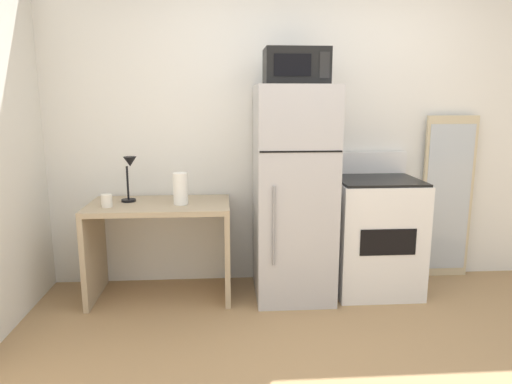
{
  "coord_description": "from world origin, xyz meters",
  "views": [
    {
      "loc": [
        -0.71,
        -2.17,
        1.53
      ],
      "look_at": [
        -0.48,
        1.1,
        0.87
      ],
      "focal_mm": 32.43,
      "sensor_mm": 36.0,
      "label": 1
    }
  ],
  "objects_px": {
    "coffee_mug": "(107,201)",
    "desk_lamp": "(129,171)",
    "refrigerator": "(293,193)",
    "desk": "(160,232)",
    "microwave": "(296,67)",
    "paper_towel_roll": "(181,189)",
    "oven_range": "(375,234)",
    "leaning_mirror": "(447,198)"
  },
  "relations": [
    {
      "from": "desk",
      "to": "oven_range",
      "type": "bearing_deg",
      "value": 0.04
    },
    {
      "from": "refrigerator",
      "to": "desk_lamp",
      "type": "bearing_deg",
      "value": 176.08
    },
    {
      "from": "oven_range",
      "to": "leaning_mirror",
      "type": "bearing_deg",
      "value": 19.87
    },
    {
      "from": "refrigerator",
      "to": "microwave",
      "type": "xyz_separation_m",
      "value": [
        0.0,
        -0.02,
        0.95
      ]
    },
    {
      "from": "desk",
      "to": "microwave",
      "type": "xyz_separation_m",
      "value": [
        1.03,
        -0.05,
        1.25
      ]
    },
    {
      "from": "microwave",
      "to": "oven_range",
      "type": "height_order",
      "value": "microwave"
    },
    {
      "from": "desk",
      "to": "desk_lamp",
      "type": "distance_m",
      "value": 0.53
    },
    {
      "from": "desk_lamp",
      "to": "coffee_mug",
      "type": "bearing_deg",
      "value": -131.26
    },
    {
      "from": "paper_towel_roll",
      "to": "microwave",
      "type": "distance_m",
      "value": 1.24
    },
    {
      "from": "desk",
      "to": "microwave",
      "type": "height_order",
      "value": "microwave"
    },
    {
      "from": "paper_towel_roll",
      "to": "oven_range",
      "type": "xyz_separation_m",
      "value": [
        1.53,
        0.05,
        -0.4
      ]
    },
    {
      "from": "coffee_mug",
      "to": "refrigerator",
      "type": "relative_size",
      "value": 0.06
    },
    {
      "from": "desk_lamp",
      "to": "leaning_mirror",
      "type": "distance_m",
      "value": 2.66
    },
    {
      "from": "refrigerator",
      "to": "oven_range",
      "type": "distance_m",
      "value": 0.76
    },
    {
      "from": "paper_towel_roll",
      "to": "refrigerator",
      "type": "relative_size",
      "value": 0.15
    },
    {
      "from": "paper_towel_roll",
      "to": "refrigerator",
      "type": "height_order",
      "value": "refrigerator"
    },
    {
      "from": "desk",
      "to": "microwave",
      "type": "distance_m",
      "value": 1.62
    },
    {
      "from": "microwave",
      "to": "oven_range",
      "type": "relative_size",
      "value": 0.42
    },
    {
      "from": "desk_lamp",
      "to": "paper_towel_roll",
      "type": "distance_m",
      "value": 0.43
    },
    {
      "from": "coffee_mug",
      "to": "desk_lamp",
      "type": "bearing_deg",
      "value": 48.74
    },
    {
      "from": "paper_towel_roll",
      "to": "microwave",
      "type": "relative_size",
      "value": 0.52
    },
    {
      "from": "desk",
      "to": "refrigerator",
      "type": "height_order",
      "value": "refrigerator"
    },
    {
      "from": "coffee_mug",
      "to": "microwave",
      "type": "distance_m",
      "value": 1.7
    },
    {
      "from": "paper_towel_roll",
      "to": "leaning_mirror",
      "type": "height_order",
      "value": "leaning_mirror"
    },
    {
      "from": "desk_lamp",
      "to": "refrigerator",
      "type": "xyz_separation_m",
      "value": [
        1.26,
        -0.09,
        -0.17
      ]
    },
    {
      "from": "coffee_mug",
      "to": "leaning_mirror",
      "type": "relative_size",
      "value": 0.07
    },
    {
      "from": "desk_lamp",
      "to": "paper_towel_roll",
      "type": "relative_size",
      "value": 1.47
    },
    {
      "from": "paper_towel_roll",
      "to": "coffee_mug",
      "type": "xyz_separation_m",
      "value": [
        -0.54,
        -0.05,
        -0.07
      ]
    },
    {
      "from": "desk",
      "to": "desk_lamp",
      "type": "xyz_separation_m",
      "value": [
        -0.22,
        0.06,
        0.47
      ]
    },
    {
      "from": "paper_towel_roll",
      "to": "desk_lamp",
      "type": "bearing_deg",
      "value": 164.31
    },
    {
      "from": "desk_lamp",
      "to": "refrigerator",
      "type": "relative_size",
      "value": 0.22
    },
    {
      "from": "desk_lamp",
      "to": "leaning_mirror",
      "type": "relative_size",
      "value": 0.25
    },
    {
      "from": "refrigerator",
      "to": "leaning_mirror",
      "type": "distance_m",
      "value": 1.41
    },
    {
      "from": "desk",
      "to": "paper_towel_roll",
      "type": "bearing_deg",
      "value": -16.62
    },
    {
      "from": "desk_lamp",
      "to": "leaning_mirror",
      "type": "height_order",
      "value": "leaning_mirror"
    },
    {
      "from": "desk",
      "to": "paper_towel_roll",
      "type": "relative_size",
      "value": 4.47
    },
    {
      "from": "desk_lamp",
      "to": "paper_towel_roll",
      "type": "height_order",
      "value": "desk_lamp"
    },
    {
      "from": "desk",
      "to": "leaning_mirror",
      "type": "relative_size",
      "value": 0.77
    },
    {
      "from": "oven_range",
      "to": "coffee_mug",
      "type": "bearing_deg",
      "value": -177.09
    },
    {
      "from": "refrigerator",
      "to": "microwave",
      "type": "height_order",
      "value": "microwave"
    },
    {
      "from": "desk_lamp",
      "to": "refrigerator",
      "type": "bearing_deg",
      "value": -3.92
    },
    {
      "from": "coffee_mug",
      "to": "refrigerator",
      "type": "distance_m",
      "value": 1.4
    }
  ]
}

